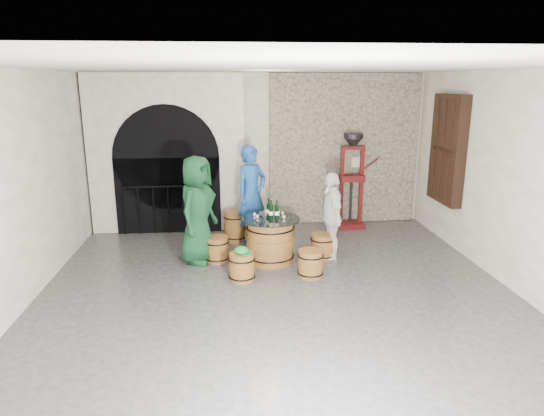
{
  "coord_description": "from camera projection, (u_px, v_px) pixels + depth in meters",
  "views": [
    {
      "loc": [
        -0.69,
        -6.22,
        3.04
      ],
      "look_at": [
        0.01,
        1.28,
        1.05
      ],
      "focal_mm": 32.0,
      "sensor_mm": 36.0,
      "label": 1
    }
  ],
  "objects": [
    {
      "name": "ground",
      "position": [
        280.0,
        303.0,
        6.83
      ],
      "size": [
        8.0,
        8.0,
        0.0
      ],
      "primitive_type": "plane",
      "color": "#2F2F31",
      "rests_on": "ground"
    },
    {
      "name": "wall_back",
      "position": [
        260.0,
        150.0,
        10.27
      ],
      "size": [
        8.0,
        0.0,
        8.0
      ],
      "primitive_type": "plane",
      "rotation": [
        1.57,
        0.0,
        0.0
      ],
      "color": "silver",
      "rests_on": "ground"
    },
    {
      "name": "wall_front",
      "position": [
        362.0,
        360.0,
        2.57
      ],
      "size": [
        8.0,
        0.0,
        8.0
      ],
      "primitive_type": "plane",
      "rotation": [
        -1.57,
        0.0,
        0.0
      ],
      "color": "silver",
      "rests_on": "ground"
    },
    {
      "name": "wall_left",
      "position": [
        5.0,
        198.0,
        6.11
      ],
      "size": [
        0.0,
        8.0,
        8.0
      ],
      "primitive_type": "plane",
      "rotation": [
        1.57,
        0.0,
        1.57
      ],
      "color": "silver",
      "rests_on": "ground"
    },
    {
      "name": "wall_right",
      "position": [
        530.0,
        187.0,
        6.73
      ],
      "size": [
        0.0,
        8.0,
        8.0
      ],
      "primitive_type": "plane",
      "rotation": [
        1.57,
        0.0,
        -1.57
      ],
      "color": "silver",
      "rests_on": "ground"
    },
    {
      "name": "ceiling",
      "position": [
        281.0,
        67.0,
        6.01
      ],
      "size": [
        8.0,
        8.0,
        0.0
      ],
      "primitive_type": "plane",
      "rotation": [
        3.14,
        0.0,
        0.0
      ],
      "color": "beige",
      "rests_on": "wall_back"
    },
    {
      "name": "stone_facing_panel",
      "position": [
        344.0,
        150.0,
        10.38
      ],
      "size": [
        3.2,
        0.12,
        3.18
      ],
      "primitive_type": "cube",
      "color": "gray",
      "rests_on": "ground"
    },
    {
      "name": "arched_opening",
      "position": [
        168.0,
        154.0,
        9.86
      ],
      "size": [
        3.1,
        0.6,
        3.19
      ],
      "color": "silver",
      "rests_on": "ground"
    },
    {
      "name": "shuttered_window",
      "position": [
        447.0,
        149.0,
        8.98
      ],
      "size": [
        0.23,
        1.1,
        2.0
      ],
      "color": "black",
      "rests_on": "wall_right"
    },
    {
      "name": "barrel_table",
      "position": [
        270.0,
        240.0,
        8.31
      ],
      "size": [
        1.01,
        1.01,
        0.78
      ],
      "color": "brown",
      "rests_on": "ground"
    },
    {
      "name": "barrel_stool_left",
      "position": [
        217.0,
        249.0,
        8.36
      ],
      "size": [
        0.43,
        0.43,
        0.44
      ],
      "color": "brown",
      "rests_on": "ground"
    },
    {
      "name": "barrel_stool_far",
      "position": [
        255.0,
        234.0,
        9.2
      ],
      "size": [
        0.43,
        0.43,
        0.44
      ],
      "color": "brown",
      "rests_on": "ground"
    },
    {
      "name": "barrel_stool_right",
      "position": [
        322.0,
        246.0,
        8.51
      ],
      "size": [
        0.43,
        0.43,
        0.44
      ],
      "color": "brown",
      "rests_on": "ground"
    },
    {
      "name": "barrel_stool_near_right",
      "position": [
        311.0,
        263.0,
        7.71
      ],
      "size": [
        0.43,
        0.43,
        0.44
      ],
      "color": "brown",
      "rests_on": "ground"
    },
    {
      "name": "barrel_stool_near_left",
      "position": [
        242.0,
        267.0,
        7.57
      ],
      "size": [
        0.43,
        0.43,
        0.44
      ],
      "color": "brown",
      "rests_on": "ground"
    },
    {
      "name": "green_cap",
      "position": [
        242.0,
        250.0,
        7.5
      ],
      "size": [
        0.26,
        0.22,
        0.12
      ],
      "color": "#0C8D2E",
      "rests_on": "barrel_stool_near_left"
    },
    {
      "name": "person_green",
      "position": [
        198.0,
        210.0,
        8.18
      ],
      "size": [
        0.92,
        1.07,
        1.85
      ],
      "primitive_type": "imported",
      "rotation": [
        0.0,
        0.0,
        1.13
      ],
      "color": "#103A1E",
      "rests_on": "ground"
    },
    {
      "name": "person_blue",
      "position": [
        252.0,
        194.0,
        9.25
      ],
      "size": [
        0.81,
        0.77,
        1.87
      ],
      "primitive_type": "imported",
      "rotation": [
        0.0,
        0.0,
        0.66
      ],
      "color": "#1B4A95",
      "rests_on": "ground"
    },
    {
      "name": "person_white",
      "position": [
        331.0,
        216.0,
        8.39
      ],
      "size": [
        0.42,
        0.91,
        1.53
      ],
      "primitive_type": "imported",
      "rotation": [
        0.0,
        0.0,
        -1.52
      ],
      "color": "silver",
      "rests_on": "ground"
    },
    {
      "name": "wine_bottle_left",
      "position": [
        271.0,
        211.0,
        8.15
      ],
      "size": [
        0.08,
        0.08,
        0.32
      ],
      "color": "black",
      "rests_on": "barrel_table"
    },
    {
      "name": "wine_bottle_center",
      "position": [
        277.0,
        211.0,
        8.14
      ],
      "size": [
        0.08,
        0.08,
        0.32
      ],
      "color": "black",
      "rests_on": "barrel_table"
    },
    {
      "name": "wine_bottle_right",
      "position": [
        269.0,
        209.0,
        8.27
      ],
      "size": [
        0.08,
        0.08,
        0.32
      ],
      "color": "black",
      "rests_on": "barrel_table"
    },
    {
      "name": "tasting_glass_a",
      "position": [
        257.0,
        218.0,
        8.06
      ],
      "size": [
        0.05,
        0.05,
        0.1
      ],
      "primitive_type": null,
      "color": "#B06222",
      "rests_on": "barrel_table"
    },
    {
      "name": "tasting_glass_b",
      "position": [
        283.0,
        215.0,
        8.25
      ],
      "size": [
        0.05,
        0.05,
        0.1
      ],
      "primitive_type": null,
      "color": "#B06222",
      "rests_on": "barrel_table"
    },
    {
      "name": "tasting_glass_c",
      "position": [
        266.0,
        213.0,
        8.37
      ],
      "size": [
        0.05,
        0.05,
        0.1
      ],
      "primitive_type": null,
      "color": "#B06222",
      "rests_on": "barrel_table"
    },
    {
      "name": "tasting_glass_d",
      "position": [
        279.0,
        213.0,
        8.35
      ],
      "size": [
        0.05,
        0.05,
        0.1
      ],
      "primitive_type": null,
      "color": "#B06222",
      "rests_on": "barrel_table"
    },
    {
      "name": "tasting_glass_e",
      "position": [
        284.0,
        218.0,
        8.02
      ],
      "size": [
        0.05,
        0.05,
        0.1
      ],
      "primitive_type": null,
      "color": "#B06222",
      "rests_on": "barrel_table"
    },
    {
      "name": "tasting_glass_f",
      "position": [
        255.0,
        216.0,
        8.19
      ],
      "size": [
        0.05,
        0.05,
        0.1
      ],
      "primitive_type": null,
      "color": "#B06222",
      "rests_on": "barrel_table"
    },
    {
      "name": "side_barrel",
      "position": [
        235.0,
        226.0,
        9.42
      ],
      "size": [
        0.45,
        0.45,
        0.6
      ],
      "rotation": [
        0.0,
        0.0,
        0.37
      ],
      "color": "brown",
      "rests_on": "ground"
    },
    {
      "name": "corking_press",
      "position": [
        352.0,
        174.0,
        10.08
      ],
      "size": [
        0.82,
        0.47,
        1.99
      ],
      "rotation": [
        0.0,
        0.0,
        0.05
      ],
      "color": "#530F0D",
      "rests_on": "ground"
    },
    {
      "name": "control_box",
      "position": [
        356.0,
        162.0,
        10.38
      ],
      "size": [
        0.18,
        0.1,
        0.22
      ],
      "primitive_type": "cube",
      "color": "silver",
      "rests_on": "wall_back"
    }
  ]
}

